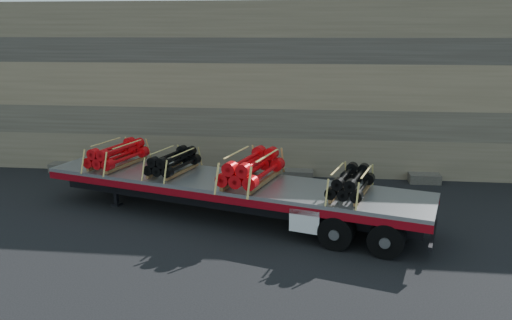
# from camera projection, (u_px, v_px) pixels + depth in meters

# --- Properties ---
(ground) EXTENTS (120.00, 120.00, 0.00)m
(ground) POSITION_uv_depth(u_px,v_px,m) (232.00, 218.00, 16.09)
(ground) COLOR black
(ground) RESTS_ON ground
(rock_wall) EXTENTS (44.00, 3.00, 7.00)m
(rock_wall) POSITION_uv_depth(u_px,v_px,m) (255.00, 87.00, 21.45)
(rock_wall) COLOR #7A6B54
(rock_wall) RESTS_ON ground
(trailer) EXTENTS (12.79, 5.95, 1.26)m
(trailer) POSITION_uv_depth(u_px,v_px,m) (229.00, 198.00, 16.07)
(trailer) COLOR #A5A8AD
(trailer) RESTS_ON ground
(bundle_front) EXTENTS (1.70, 2.45, 0.79)m
(bundle_front) POSITION_uv_depth(u_px,v_px,m) (117.00, 155.00, 17.44)
(bundle_front) COLOR red
(bundle_front) RESTS_ON trailer
(bundle_midfront) EXTENTS (1.54, 2.21, 0.71)m
(bundle_midfront) POSITION_uv_depth(u_px,v_px,m) (173.00, 162.00, 16.59)
(bundle_midfront) COLOR black
(bundle_midfront) RESTS_ON trailer
(bundle_midrear) EXTENTS (1.94, 2.78, 0.90)m
(bundle_midrear) POSITION_uv_depth(u_px,v_px,m) (252.00, 169.00, 15.49)
(bundle_midrear) COLOR red
(bundle_midrear) RESTS_ON trailer
(bundle_rear) EXTENTS (1.55, 2.23, 0.72)m
(bundle_rear) POSITION_uv_depth(u_px,v_px,m) (351.00, 183.00, 14.33)
(bundle_rear) COLOR black
(bundle_rear) RESTS_ON trailer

